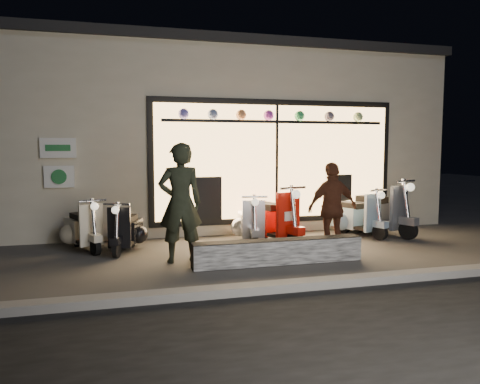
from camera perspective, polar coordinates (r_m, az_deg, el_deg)
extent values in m
plane|color=#383533|center=(8.22, 3.66, -7.63)|extent=(40.00, 40.00, 0.00)
cube|color=slate|center=(6.41, 9.55, -10.96)|extent=(40.00, 0.25, 0.12)
cube|color=beige|center=(12.84, -3.55, 6.10)|extent=(10.00, 6.00, 4.00)
cube|color=black|center=(13.03, -3.61, 15.38)|extent=(10.20, 6.20, 0.20)
cube|color=black|center=(10.14, 4.38, 3.71)|extent=(5.45, 0.06, 2.65)
cube|color=#FFBF6B|center=(10.10, 4.46, 3.70)|extent=(5.20, 0.04, 2.40)
cube|color=black|center=(10.08, 4.57, 8.53)|extent=(4.90, 0.06, 0.06)
cube|color=white|center=(9.58, -21.30, 5.04)|extent=(0.65, 0.04, 0.38)
cube|color=white|center=(9.60, -21.18, 1.75)|extent=(0.55, 0.04, 0.42)
cube|color=black|center=(7.55, 4.67, -7.27)|extent=(2.78, 0.28, 0.40)
cylinder|color=black|center=(8.59, 1.83, -5.98)|extent=(0.14, 0.32, 0.31)
cylinder|color=black|center=(9.48, 1.06, -4.89)|extent=(0.16, 0.32, 0.31)
cube|color=#B2B2B7|center=(8.71, 1.66, -3.43)|extent=(0.43, 0.13, 0.75)
cube|color=#B2B2B7|center=(9.36, 1.13, -3.83)|extent=(0.48, 0.69, 0.42)
cube|color=black|center=(9.23, 1.21, -2.35)|extent=(0.33, 0.55, 0.11)
sphere|color=#FFF2CC|center=(8.47, 1.85, -1.25)|extent=(0.16, 0.16, 0.14)
cylinder|color=black|center=(8.57, 6.77, -5.86)|extent=(0.21, 0.38, 0.37)
cylinder|color=black|center=(9.41, 2.62, -4.80)|extent=(0.23, 0.39, 0.37)
cube|color=red|center=(8.67, 5.86, -2.90)|extent=(0.50, 0.22, 0.88)
cube|color=red|center=(9.29, 3.01, -3.52)|extent=(0.65, 0.85, 0.50)
cube|color=black|center=(9.16, 3.41, -1.75)|extent=(0.47, 0.67, 0.13)
sphere|color=#FFF2CC|center=(8.43, 6.88, -0.27)|extent=(0.20, 0.20, 0.16)
cylinder|color=black|center=(8.22, -14.83, -6.77)|extent=(0.17, 0.30, 0.29)
cylinder|color=black|center=(9.02, -13.16, -5.63)|extent=(0.19, 0.31, 0.29)
cube|color=black|center=(8.32, -14.51, -4.25)|extent=(0.39, 0.18, 0.71)
cube|color=black|center=(8.91, -13.34, -4.60)|extent=(0.53, 0.68, 0.40)
cube|color=black|center=(8.79, -13.53, -3.15)|extent=(0.38, 0.53, 0.10)
sphere|color=#FFF2CC|center=(8.09, -14.97, -2.13)|extent=(0.16, 0.16, 0.13)
cylinder|color=black|center=(8.49, -17.20, -6.39)|extent=(0.20, 0.32, 0.31)
cylinder|color=black|center=(9.32, -19.13, -5.39)|extent=(0.22, 0.32, 0.31)
cube|color=beige|center=(8.60, -17.70, -3.87)|extent=(0.41, 0.22, 0.74)
cube|color=beige|center=(9.21, -18.99, -4.32)|extent=(0.59, 0.73, 0.41)
cube|color=black|center=(9.08, -18.86, -2.84)|extent=(0.42, 0.56, 0.11)
sphere|color=#FFF2CC|center=(8.36, -17.31, -1.68)|extent=(0.18, 0.18, 0.14)
cylinder|color=black|center=(9.83, 16.70, -4.71)|extent=(0.20, 0.34, 0.33)
cylinder|color=black|center=(10.43, 12.55, -4.02)|extent=(0.22, 0.34, 0.33)
cube|color=#7C9AB1|center=(9.89, 15.84, -2.43)|extent=(0.44, 0.21, 0.78)
cube|color=#7C9AB1|center=(10.34, 12.97, -2.99)|extent=(0.61, 0.77, 0.44)
cube|color=black|center=(10.24, 13.40, -1.57)|extent=(0.44, 0.59, 0.11)
sphere|color=#FFF2CC|center=(9.72, 16.86, -0.38)|extent=(0.18, 0.18, 0.14)
cylinder|color=black|center=(10.06, 19.83, -4.41)|extent=(0.25, 0.39, 0.38)
cylinder|color=black|center=(10.69, 14.71, -3.69)|extent=(0.27, 0.40, 0.38)
cube|color=slate|center=(10.12, 18.78, -1.81)|extent=(0.51, 0.27, 0.92)
cube|color=slate|center=(10.59, 15.23, -2.50)|extent=(0.74, 0.91, 0.52)
cube|color=black|center=(10.48, 15.77, -0.86)|extent=(0.54, 0.70, 0.13)
sphere|color=#FFF2CC|center=(9.95, 20.05, 0.56)|extent=(0.22, 0.22, 0.17)
imported|color=black|center=(7.59, -7.29, -1.34)|extent=(0.71, 0.47, 1.94)
imported|color=#532A1A|center=(8.37, 11.20, -1.91)|extent=(0.97, 0.47, 1.60)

